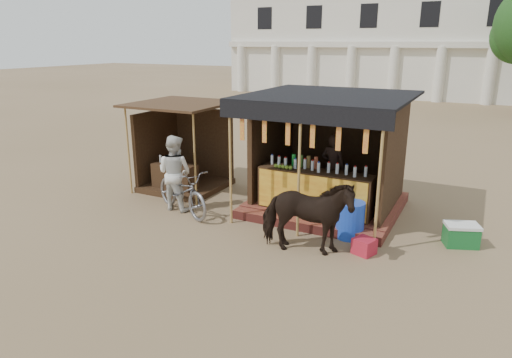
{
  "coord_description": "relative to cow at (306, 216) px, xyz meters",
  "views": [
    {
      "loc": [
        4.25,
        -6.71,
        3.93
      ],
      "look_at": [
        0.0,
        1.6,
        1.1
      ],
      "focal_mm": 32.0,
      "sensor_mm": 36.0,
      "label": 1
    }
  ],
  "objects": [
    {
      "name": "motorbike",
      "position": [
        -3.39,
        0.71,
        -0.21
      ],
      "size": [
        2.2,
        1.51,
        1.09
      ],
      "primitive_type": "imported",
      "rotation": [
        0.0,
        0.0,
        1.15
      ],
      "color": "gray",
      "rests_on": "ground"
    },
    {
      "name": "red_crate",
      "position": [
        1.02,
        0.49,
        -0.6
      ],
      "size": [
        0.47,
        0.46,
        0.31
      ],
      "primitive_type": "cube",
      "rotation": [
        0.0,
        0.0,
        -0.36
      ],
      "color": "#AE1D2F",
      "rests_on": "ground"
    },
    {
      "name": "blue_barrel",
      "position": [
        0.54,
        1.13,
        -0.37
      ],
      "size": [
        0.75,
        0.75,
        0.77
      ],
      "primitive_type": "cylinder",
      "rotation": [
        0.0,
        0.0,
        -0.38
      ],
      "color": "blue",
      "rests_on": "ground"
    },
    {
      "name": "bystander",
      "position": [
        -3.7,
        0.86,
        0.15
      ],
      "size": [
        0.89,
        0.7,
        1.82
      ],
      "primitive_type": "imported",
      "rotation": [
        0.0,
        0.0,
        3.13
      ],
      "color": "silver",
      "rests_on": "ground"
    },
    {
      "name": "secondary_stall",
      "position": [
        -4.61,
        2.37,
        0.09
      ],
      "size": [
        2.4,
        2.4,
        2.38
      ],
      "color": "#392714",
      "rests_on": "ground"
    },
    {
      "name": "cooler",
      "position": [
        2.64,
        1.73,
        -0.53
      ],
      "size": [
        0.76,
        0.64,
        0.46
      ],
      "color": "#17672B",
      "rests_on": "ground"
    },
    {
      "name": "ground",
      "position": [
        -1.44,
        -0.87,
        -0.76
      ],
      "size": [
        120.0,
        120.0,
        0.0
      ],
      "primitive_type": "plane",
      "color": "#846B4C",
      "rests_on": "ground"
    },
    {
      "name": "cow",
      "position": [
        0.0,
        0.0,
        0.0
      ],
      "size": [
        1.93,
        1.18,
        1.52
      ],
      "primitive_type": "imported",
      "rotation": [
        0.0,
        0.0,
        1.79
      ],
      "color": "black",
      "rests_on": "ground"
    },
    {
      "name": "background_building",
      "position": [
        -3.44,
        29.07,
        3.22
      ],
      "size": [
        26.0,
        7.45,
        8.18
      ],
      "color": "silver",
      "rests_on": "ground"
    },
    {
      "name": "main_stall",
      "position": [
        -0.44,
        2.49,
        0.27
      ],
      "size": [
        3.6,
        3.61,
        2.78
      ],
      "color": "brown",
      "rests_on": "ground"
    }
  ]
}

